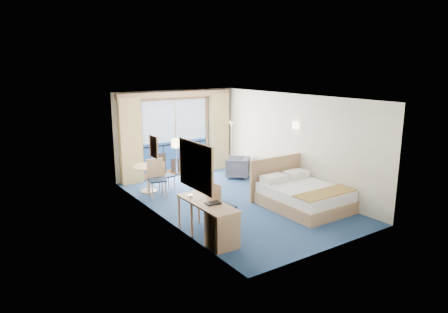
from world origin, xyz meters
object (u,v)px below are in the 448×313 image
desk_chair (218,203)px  round_table (148,172)px  bed (302,195)px  nightstand (285,180)px  table_chair_a (164,174)px  armchair (238,167)px  desk (219,225)px  table_chair_b (156,176)px  floor_lamp (231,133)px

desk_chair → round_table: size_ratio=1.31×
bed → desk_chair: (-2.51, -0.05, 0.30)m
nightstand → table_chair_a: table_chair_a is taller
armchair → nightstand: bearing=53.5°
round_table → bed: bearing=-51.1°
desk → round_table: bearing=86.6°
nightstand → desk_chair: desk_chair is taller
table_chair_a → table_chair_b: (-0.42, -0.38, 0.09)m
bed → nightstand: (0.57, 1.25, -0.00)m
floor_lamp → armchair: bearing=-112.8°
nightstand → desk_chair: (-3.08, -1.30, 0.30)m
nightstand → desk: desk is taller
nightstand → desk_chair: size_ratio=0.56×
nightstand → table_chair_b: table_chair_b is taller
nightstand → table_chair_a: (-2.81, 1.89, 0.18)m
bed → nightstand: bearing=65.4°
armchair → table_chair_b: size_ratio=0.70×
nightstand → table_chair_b: (-3.23, 1.51, 0.27)m
table_chair_a → desk_chair: bearing=168.4°
nightstand → floor_lamp: floor_lamp is taller
floor_lamp → table_chair_a: bearing=-164.1°
desk_chair → table_chair_a: bearing=-9.1°
armchair → floor_lamp: size_ratio=0.43×
nightstand → bed: bearing=-114.6°
desk_chair → round_table: bearing=-1.7°
table_chair_a → table_chair_b: table_chair_b is taller
nightstand → desk_chair: bearing=-157.1°
bed → floor_lamp: (0.62, 3.95, 0.95)m
table_chair_b → desk: bearing=-83.6°
desk → table_chair_a: bearing=80.3°
desk_chair → table_chair_a: desk_chair is taller
desk → round_table: (0.23, 3.94, 0.14)m
bed → floor_lamp: floor_lamp is taller
armchair → table_chair_a: 2.50m
table_chair_b → table_chair_a: bearing=52.4°
armchair → table_chair_b: table_chair_b is taller
armchair → round_table: round_table is taller
desk → desk_chair: bearing=57.6°
armchair → table_chair_a: table_chair_a is taller
round_table → floor_lamp: bearing=11.4°
armchair → round_table: 2.93m
bed → table_chair_a: size_ratio=2.41×
table_chair_a → armchair: bearing=-98.1°
armchair → bed: bearing=39.0°
table_chair_b → desk_chair: bearing=-76.7°
floor_lamp → round_table: 3.41m
desk → table_chair_a: 3.85m
desk_chair → armchair: bearing=-45.6°
nightstand → floor_lamp: 2.87m
bed → desk: bed is taller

